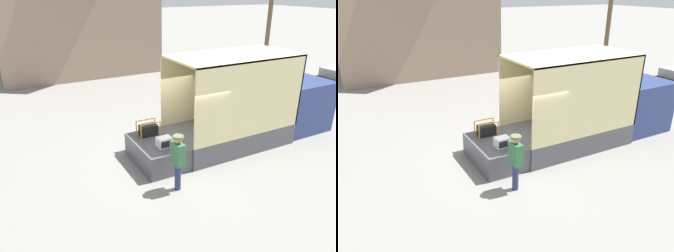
{
  "view_description": "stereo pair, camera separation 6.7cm",
  "coord_description": "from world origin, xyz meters",
  "views": [
    {
      "loc": [
        -4.94,
        -8.62,
        5.39
      ],
      "look_at": [
        -0.42,
        -0.2,
        1.32
      ],
      "focal_mm": 35.0,
      "sensor_mm": 36.0,
      "label": 1
    },
    {
      "loc": [
        -4.89,
        -8.65,
        5.39
      ],
      "look_at": [
        -0.42,
        -0.2,
        1.32
      ],
      "focal_mm": 35.0,
      "sensor_mm": 36.0,
      "label": 2
    }
  ],
  "objects": [
    {
      "name": "ground_plane",
      "position": [
        0.0,
        0.0,
        0.0
      ],
      "size": [
        160.0,
        160.0,
        0.0
      ],
      "primitive_type": "plane",
      "color": "gray"
    },
    {
      "name": "box_truck",
      "position": [
        3.87,
        0.0,
        0.92
      ],
      "size": [
        6.69,
        2.24,
        3.32
      ],
      "color": "navy",
      "rests_on": "ground"
    },
    {
      "name": "tailgate_deck",
      "position": [
        -0.72,
        0.0,
        0.39
      ],
      "size": [
        1.43,
        2.12,
        0.77
      ],
      "primitive_type": "cube",
      "color": "#4C4C51",
      "rests_on": "ground"
    },
    {
      "name": "microwave",
      "position": [
        -0.69,
        -0.46,
        0.93
      ],
      "size": [
        0.46,
        0.36,
        0.31
      ],
      "color": "white",
      "rests_on": "tailgate_deck"
    },
    {
      "name": "portable_generator",
      "position": [
        -0.73,
        0.57,
        0.96
      ],
      "size": [
        0.73,
        0.44,
        0.5
      ],
      "color": "black",
      "rests_on": "tailgate_deck"
    },
    {
      "name": "worker_person",
      "position": [
        -0.9,
        -1.7,
        1.04
      ],
      "size": [
        0.3,
        0.44,
        1.69
      ],
      "color": "navy",
      "rests_on": "ground"
    },
    {
      "name": "utility_pole",
      "position": [
        10.64,
        7.09,
        4.53
      ],
      "size": [
        1.8,
        0.28,
        8.73
      ],
      "color": "brown",
      "rests_on": "ground"
    }
  ]
}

